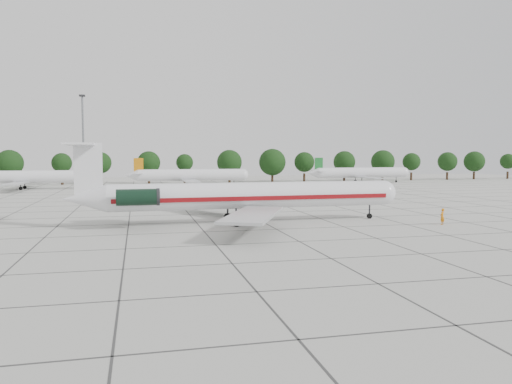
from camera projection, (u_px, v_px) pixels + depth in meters
ground at (259, 220)px, 62.87m from camera, size 260.00×260.00×0.00m
apron_joints at (236, 208)px, 77.42m from camera, size 170.00×170.00×0.02m
main_airliner at (237, 195)px, 59.73m from camera, size 40.77×32.03×9.55m
ground_crew at (442, 217)px, 58.76m from camera, size 0.84×0.79×1.93m
bg_airliner_b at (26, 177)px, 118.32m from camera, size 28.24×27.20×7.40m
bg_airliner_c at (191, 175)px, 129.68m from camera, size 28.24×27.20×7.40m
bg_airliner_d at (361, 173)px, 146.49m from camera, size 28.24×27.20×7.40m
tree_line at (149, 163)px, 142.19m from camera, size 249.86×8.44×10.22m
floodlight_mast at (83, 134)px, 144.13m from camera, size 1.60×1.60×25.45m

